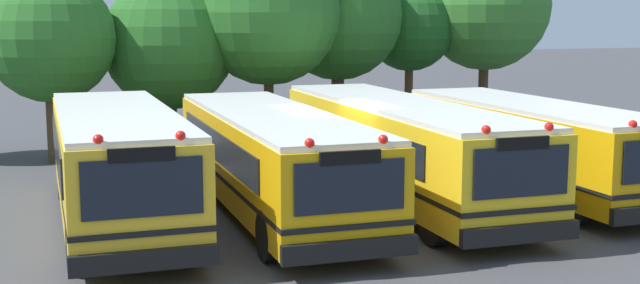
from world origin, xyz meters
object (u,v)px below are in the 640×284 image
at_px(tree_4, 337,14).
at_px(tree_6, 485,6).
at_px(school_bus_3, 532,143).
at_px(tree_2, 172,41).
at_px(school_bus_1, 272,157).
at_px(tree_3, 267,10).
at_px(tree_1, 50,35).
at_px(school_bus_0, 117,162).
at_px(school_bus_2, 400,145).
at_px(tree_5, 409,25).

relative_size(tree_4, tree_6, 0.92).
distance_m(school_bus_3, tree_2, 12.89).
height_order(tree_4, tree_6, tree_6).
relative_size(school_bus_1, school_bus_3, 1.10).
distance_m(tree_3, tree_6, 9.62).
xyz_separation_m(tree_1, tree_3, (7.08, 0.08, 0.78)).
xyz_separation_m(school_bus_0, tree_1, (-1.03, 8.93, 2.62)).
bearing_deg(tree_1, school_bus_2, -47.06).
bearing_deg(school_bus_1, tree_6, -136.59).
bearing_deg(tree_1, tree_3, 0.68).
xyz_separation_m(school_bus_0, school_bus_2, (7.02, 0.27, -0.04)).
height_order(tree_3, tree_4, tree_3).
bearing_deg(school_bus_0, tree_5, -137.23).
bearing_deg(school_bus_0, school_bus_2, -176.88).
relative_size(tree_5, tree_6, 0.78).
distance_m(school_bus_3, tree_6, 12.45).
distance_m(school_bus_3, tree_3, 10.82).
bearing_deg(school_bus_2, school_bus_1, 7.53).
bearing_deg(tree_4, tree_5, 11.69).
distance_m(school_bus_0, tree_4, 14.25).
relative_size(school_bus_2, tree_2, 1.96).
height_order(school_bus_0, school_bus_2, school_bus_0).
height_order(school_bus_0, tree_3, tree_3).
xyz_separation_m(school_bus_0, tree_3, (6.05, 9.02, 3.39)).
xyz_separation_m(tree_1, tree_6, (16.55, 1.79, 0.96)).
height_order(school_bus_1, tree_3, tree_3).
bearing_deg(tree_2, tree_3, -15.81).
relative_size(school_bus_0, school_bus_2, 0.85).
bearing_deg(tree_2, school_bus_0, -106.58).
xyz_separation_m(tree_2, tree_6, (12.57, 0.83, 1.23)).
bearing_deg(tree_4, tree_3, -155.20).
xyz_separation_m(school_bus_0, tree_6, (15.52, 10.72, 3.58)).
height_order(school_bus_0, tree_4, tree_4).
bearing_deg(school_bus_1, tree_5, -126.97).
bearing_deg(school_bus_2, school_bus_3, 174.83).
xyz_separation_m(tree_3, tree_5, (6.35, 2.10, -0.53)).
relative_size(tree_3, tree_6, 0.95).
height_order(tree_1, tree_3, tree_3).
bearing_deg(school_bus_0, tree_4, -130.29).
bearing_deg(tree_5, tree_1, -170.77).
distance_m(school_bus_1, tree_2, 10.31).
relative_size(school_bus_0, tree_3, 1.37).
bearing_deg(tree_3, school_bus_3, -63.28).
relative_size(school_bus_3, tree_4, 1.40).
distance_m(school_bus_1, tree_6, 16.54).
xyz_separation_m(school_bus_2, tree_4, (2.11, 10.17, 3.29)).
xyz_separation_m(tree_2, tree_5, (9.45, 1.22, 0.51)).
relative_size(tree_2, tree_3, 0.83).
height_order(tree_1, tree_4, tree_4).
distance_m(tree_3, tree_5, 6.71).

